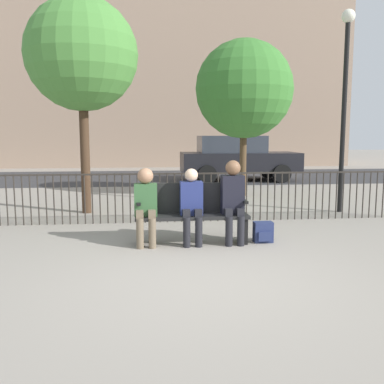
{
  "coord_description": "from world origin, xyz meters",
  "views": [
    {
      "loc": [
        -0.68,
        -4.77,
        1.67
      ],
      "look_at": [
        0.0,
        1.63,
        0.8
      ],
      "focal_mm": 40.0,
      "sensor_mm": 36.0,
      "label": 1
    }
  ],
  "objects_px": {
    "lamp_post": "(345,83)",
    "parked_car_0": "(237,157)",
    "tree_0": "(82,55)",
    "seated_person_0": "(146,201)",
    "seated_person_2": "(233,197)",
    "tree_1": "(244,90)",
    "park_bench": "(191,211)",
    "seated_person_1": "(192,202)",
    "backpack": "(263,232)"
  },
  "relations": [
    {
      "from": "seated_person_0",
      "to": "seated_person_2",
      "type": "relative_size",
      "value": 0.92
    },
    {
      "from": "lamp_post",
      "to": "parked_car_0",
      "type": "distance_m",
      "value": 6.76
    },
    {
      "from": "tree_0",
      "to": "lamp_post",
      "type": "bearing_deg",
      "value": -4.77
    },
    {
      "from": "seated_person_2",
      "to": "lamp_post",
      "type": "xyz_separation_m",
      "value": [
        2.85,
        2.42,
        2.01
      ]
    },
    {
      "from": "seated_person_0",
      "to": "seated_person_1",
      "type": "relative_size",
      "value": 1.01
    },
    {
      "from": "tree_1",
      "to": "seated_person_2",
      "type": "bearing_deg",
      "value": -104.45
    },
    {
      "from": "tree_1",
      "to": "seated_person_0",
      "type": "bearing_deg",
      "value": -117.54
    },
    {
      "from": "park_bench",
      "to": "lamp_post",
      "type": "height_order",
      "value": "lamp_post"
    },
    {
      "from": "seated_person_2",
      "to": "lamp_post",
      "type": "relative_size",
      "value": 0.3
    },
    {
      "from": "tree_0",
      "to": "seated_person_1",
      "type": "bearing_deg",
      "value": -55.74
    },
    {
      "from": "park_bench",
      "to": "parked_car_0",
      "type": "height_order",
      "value": "parked_car_0"
    },
    {
      "from": "seated_person_2",
      "to": "parked_car_0",
      "type": "bearing_deg",
      "value": 77.57
    },
    {
      "from": "seated_person_0",
      "to": "tree_0",
      "type": "bearing_deg",
      "value": 113.82
    },
    {
      "from": "park_bench",
      "to": "seated_person_2",
      "type": "height_order",
      "value": "seated_person_2"
    },
    {
      "from": "seated_person_1",
      "to": "seated_person_2",
      "type": "distance_m",
      "value": 0.64
    },
    {
      "from": "backpack",
      "to": "lamp_post",
      "type": "bearing_deg",
      "value": 45.58
    },
    {
      "from": "seated_person_1",
      "to": "parked_car_0",
      "type": "distance_m",
      "value": 9.22
    },
    {
      "from": "backpack",
      "to": "seated_person_1",
      "type": "bearing_deg",
      "value": -179.61
    },
    {
      "from": "seated_person_0",
      "to": "seated_person_2",
      "type": "height_order",
      "value": "seated_person_2"
    },
    {
      "from": "backpack",
      "to": "tree_1",
      "type": "height_order",
      "value": "tree_1"
    },
    {
      "from": "park_bench",
      "to": "seated_person_1",
      "type": "relative_size",
      "value": 1.49
    },
    {
      "from": "park_bench",
      "to": "seated_person_1",
      "type": "bearing_deg",
      "value": -95.28
    },
    {
      "from": "parked_car_0",
      "to": "seated_person_1",
      "type": "bearing_deg",
      "value": -106.29
    },
    {
      "from": "seated_person_0",
      "to": "parked_car_0",
      "type": "distance_m",
      "value": 9.43
    },
    {
      "from": "seated_person_1",
      "to": "parked_car_0",
      "type": "relative_size",
      "value": 0.28
    },
    {
      "from": "seated_person_0",
      "to": "park_bench",
      "type": "bearing_deg",
      "value": 10.49
    },
    {
      "from": "seated_person_0",
      "to": "lamp_post",
      "type": "height_order",
      "value": "lamp_post"
    },
    {
      "from": "seated_person_2",
      "to": "backpack",
      "type": "relative_size",
      "value": 4.01
    },
    {
      "from": "seated_person_1",
      "to": "parked_car_0",
      "type": "bearing_deg",
      "value": 73.71
    },
    {
      "from": "tree_1",
      "to": "parked_car_0",
      "type": "height_order",
      "value": "tree_1"
    },
    {
      "from": "park_bench",
      "to": "seated_person_2",
      "type": "distance_m",
      "value": 0.68
    },
    {
      "from": "seated_person_1",
      "to": "park_bench",
      "type": "bearing_deg",
      "value": 84.72
    },
    {
      "from": "park_bench",
      "to": "seated_person_0",
      "type": "relative_size",
      "value": 1.47
    },
    {
      "from": "park_bench",
      "to": "tree_0",
      "type": "bearing_deg",
      "value": 125.68
    },
    {
      "from": "seated_person_1",
      "to": "seated_person_2",
      "type": "height_order",
      "value": "seated_person_2"
    },
    {
      "from": "seated_person_0",
      "to": "seated_person_2",
      "type": "bearing_deg",
      "value": 0.23
    },
    {
      "from": "seated_person_0",
      "to": "tree_1",
      "type": "distance_m",
      "value": 6.07
    },
    {
      "from": "tree_1",
      "to": "lamp_post",
      "type": "distance_m",
      "value": 3.04
    },
    {
      "from": "seated_person_2",
      "to": "backpack",
      "type": "distance_m",
      "value": 0.75
    },
    {
      "from": "seated_person_2",
      "to": "parked_car_0",
      "type": "relative_size",
      "value": 0.3
    },
    {
      "from": "tree_1",
      "to": "parked_car_0",
      "type": "xyz_separation_m",
      "value": [
        0.65,
        3.82,
        -2.0
      ]
    },
    {
      "from": "tree_1",
      "to": "backpack",
      "type": "bearing_deg",
      "value": -99.14
    },
    {
      "from": "tree_0",
      "to": "parked_car_0",
      "type": "relative_size",
      "value": 1.06
    },
    {
      "from": "seated_person_0",
      "to": "parked_car_0",
      "type": "xyz_separation_m",
      "value": [
        3.27,
        8.85,
        0.17
      ]
    },
    {
      "from": "backpack",
      "to": "tree_1",
      "type": "bearing_deg",
      "value": 80.86
    },
    {
      "from": "seated_person_1",
      "to": "tree_0",
      "type": "distance_m",
      "value": 4.36
    },
    {
      "from": "parked_car_0",
      "to": "tree_0",
      "type": "bearing_deg",
      "value": -127.29
    },
    {
      "from": "park_bench",
      "to": "parked_car_0",
      "type": "bearing_deg",
      "value": 73.55
    },
    {
      "from": "park_bench",
      "to": "tree_0",
      "type": "xyz_separation_m",
      "value": [
        -1.97,
        2.75,
        2.78
      ]
    },
    {
      "from": "park_bench",
      "to": "seated_person_1",
      "type": "height_order",
      "value": "seated_person_1"
    }
  ]
}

